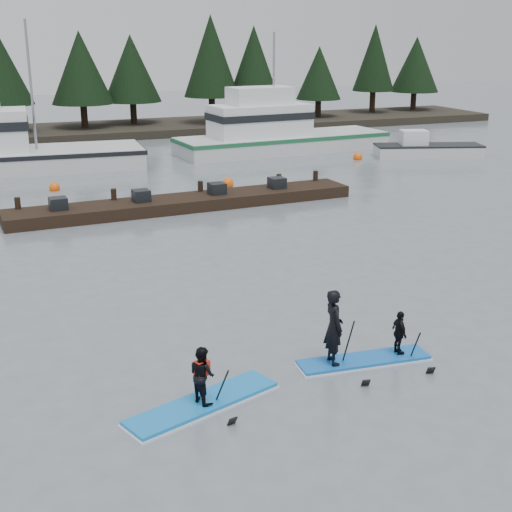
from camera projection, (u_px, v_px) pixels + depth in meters
name	position (u px, v px, depth m)	size (l,w,h in m)	color
ground	(354.00, 375.00, 16.31)	(160.00, 160.00, 0.00)	slate
far_shore	(75.00, 132.00, 53.32)	(70.00, 8.00, 0.60)	#2D281E
treeline	(76.00, 136.00, 53.41)	(60.00, 4.00, 8.00)	black
fishing_boat_medium	(277.00, 143.00, 46.19)	(14.14, 4.91, 8.35)	silver
skiff	(428.00, 151.00, 44.41)	(6.53, 1.96, 0.76)	silver
floating_dock	(186.00, 203.00, 31.50)	(15.58, 2.08, 0.52)	black
buoy_c	(358.00, 159.00, 43.60)	(0.57, 0.57, 0.57)	#FF5C0C
buoy_b	(55.00, 190.00, 35.15)	(0.53, 0.53, 0.53)	#FF5C0C
buoy_d	(228.00, 187.00, 36.01)	(0.59, 0.59, 0.59)	#FF5C0C
paddleboard_solo	(202.00, 390.00, 14.82)	(3.57, 1.91, 1.82)	blue
paddleboard_duo	(355.00, 337.00, 16.65)	(3.24, 1.27, 2.45)	blue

